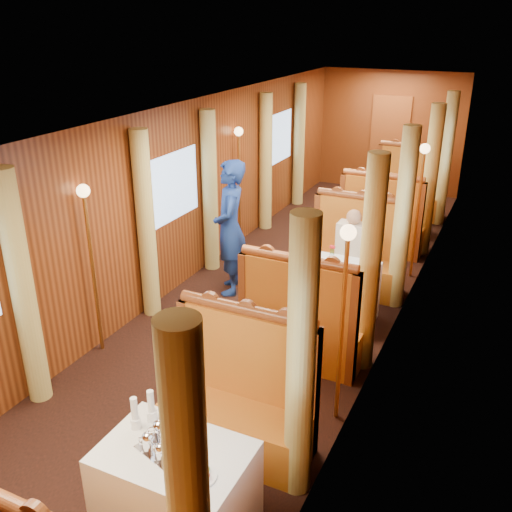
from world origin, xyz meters
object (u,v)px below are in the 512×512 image
Objects in this scene: table_mid at (331,293)px; banquette_mid_fwd at (301,328)px; fruit_plate at (199,475)px; tea_tray at (163,449)px; teapot_left at (149,444)px; teapot_back at (160,433)px; passenger at (351,244)px; steward at (230,228)px; teapot_right at (161,454)px; table_near at (177,492)px; rose_vase_far at (398,181)px; rose_vase_mid at (332,251)px; banquette_mid_aft at (355,260)px; banquette_far_fwd at (381,227)px; banquette_near_aft at (240,406)px; banquette_far_aft at (407,193)px; table_far at (395,211)px.

banquette_mid_fwd reaches higher than table_mid.
tea_tray is at bearing 162.84° from fruit_plate.
banquette_mid_fwd reaches higher than teapot_left.
teapot_back is 0.22× the size of passenger.
steward is at bearing 140.84° from banquette_mid_fwd.
steward reaches higher than table_mid.
fruit_plate is (0.28, -2.62, 0.35)m from banquette_mid_fwd.
fruit_plate is at bearing 3.83° from teapot_right.
banquette_mid_fwd is at bearing 96.19° from fruit_plate.
table_near is 0.47m from teapot_back.
rose_vase_far is (-0.29, 7.11, 0.16)m from fruit_plate.
table_mid is 2.92× the size of rose_vase_mid.
banquette_mid_fwd is 8.02× the size of teapot_back.
banquette_mid_fwd is at bearing -90.00° from passenger.
rose_vase_mid is 0.47× the size of passenger.
banquette_mid_aft is 1.12m from rose_vase_mid.
banquette_mid_aft is 1.47m from banquette_far_fwd.
banquette_mid_aft is at bearing 90.00° from table_near.
banquette_near_aft is at bearing 90.00° from table_near.
teapot_back reaches higher than teapot_right.
banquette_far_fwd reaches higher than tea_tray.
teapot_right is at bearing -90.29° from passenger.
teapot_right is (-0.02, -2.60, 0.38)m from banquette_mid_fwd.
table_near is at bearing -90.00° from passenger.
passenger is at bearing 67.08° from teapot_back.
banquette_far_fwd is at bearing 67.62° from teapot_back.
tea_tray reaches higher than table_near.
banquette_near_aft is (0.00, 1.01, 0.05)m from table_near.
banquette_near_aft is 1.00× the size of banquette_mid_aft.
steward is at bearing 118.43° from teapot_right.
teapot_left is 0.64× the size of fruit_plate.
teapot_left is 1.12× the size of teapot_right.
banquette_far_fwd is 1.00× the size of banquette_far_aft.
banquette_mid_aft is at bearing 90.00° from table_mid.
banquette_near_aft is 8.84× the size of teapot_left.
rose_vase_mid reaches higher than table_near.
table_near is 3.56m from rose_vase_mid.
table_far is 7.03m from tea_tray.
fruit_plate is (0.28, -1.15, 0.35)m from banquette_near_aft.
rose_vase_mid is at bearing 141.99° from table_mid.
passenger is (-0.00, 0.78, 0.37)m from table_mid.
steward is at bearing 119.18° from banquette_near_aft.
teapot_left is at bearing -5.20° from steward.
teapot_back is (-0.14, -0.97, 0.39)m from banquette_near_aft.
banquette_far_fwd is (0.00, 1.47, 0.00)m from banquette_mid_aft.
teapot_left is 7.05m from rose_vase_far.
fruit_plate is at bearing -43.88° from teapot_back.
steward reaches higher than teapot_back.
rose_vase_far reaches higher than table_near.
teapot_right reaches higher than fruit_plate.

